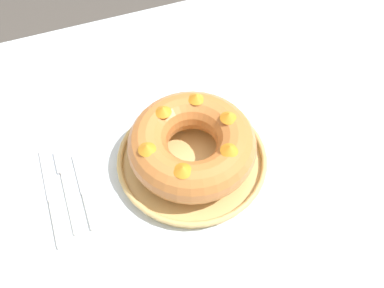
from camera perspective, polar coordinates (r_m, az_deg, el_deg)
The scene contains 7 objects.
ground_plane at distance 1.49m, azimuth 0.34°, elevation -18.16°, with size 8.00×8.00×0.00m, color #4C4742.
dining_table at distance 0.88m, azimuth 0.56°, elevation -4.91°, with size 1.58×1.11×0.74m.
serving_dish at distance 0.80m, azimuth 0.00°, elevation -2.27°, with size 0.32×0.32×0.03m.
bundt_cake at distance 0.75m, azimuth -0.00°, elevation 0.04°, with size 0.26×0.26×0.09m.
fork at distance 0.82m, azimuth -18.63°, elevation -5.73°, with size 0.02×0.21×0.01m.
serving_knife at distance 0.81m, azimuth -20.37°, elevation -8.23°, with size 0.02×0.24×0.01m.
cake_knife at distance 0.79m, azimuth -15.76°, elevation -7.47°, with size 0.02×0.18×0.01m.
Camera 1 is at (-0.17, -0.42, 1.42)m, focal length 35.00 mm.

